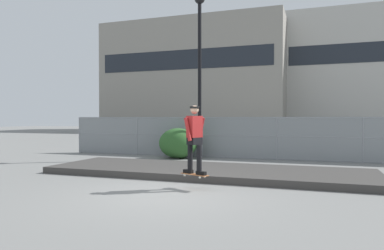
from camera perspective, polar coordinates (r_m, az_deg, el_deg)
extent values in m
plane|color=slate|center=(8.56, -3.79, -10.99)|extent=(120.00, 120.00, 0.00)
cube|color=#3D3A38|center=(11.46, 2.41, -7.38)|extent=(10.19, 3.10, 0.21)
cube|color=#9E5B33|center=(9.04, 0.41, -7.88)|extent=(0.81, 0.51, 0.02)
cylinder|color=silver|center=(8.94, 2.04, -8.21)|extent=(0.06, 0.05, 0.05)
cylinder|color=silver|center=(8.80, 1.27, -8.35)|extent=(0.06, 0.05, 0.05)
cylinder|color=silver|center=(9.28, -0.40, -7.86)|extent=(0.06, 0.05, 0.05)
cylinder|color=silver|center=(9.15, -1.18, -7.99)|extent=(0.06, 0.05, 0.05)
cube|color=#99999E|center=(8.87, 1.66, -8.15)|extent=(0.10, 0.15, 0.01)
cube|color=#99999E|center=(9.21, -0.79, -7.80)|extent=(0.10, 0.15, 0.01)
cube|color=black|center=(8.88, 1.46, -7.69)|extent=(0.30, 0.20, 0.09)
cube|color=black|center=(9.18, -0.61, -7.41)|extent=(0.30, 0.20, 0.09)
cylinder|color=black|center=(8.88, 1.14, -5.29)|extent=(0.13, 0.13, 0.65)
cylinder|color=black|center=(9.08, -0.31, -5.14)|extent=(0.13, 0.13, 0.65)
cube|color=black|center=(8.94, 0.41, -2.58)|extent=(0.36, 0.41, 0.18)
cube|color=maroon|center=(8.93, 0.41, -0.27)|extent=(0.35, 0.44, 0.54)
cylinder|color=maroon|center=(9.11, 1.45, -0.62)|extent=(0.25, 0.18, 0.58)
cylinder|color=maroon|center=(8.75, -0.68, -0.69)|extent=(0.25, 0.18, 0.58)
sphere|color=tan|center=(8.93, 0.41, 2.46)|extent=(0.21, 0.21, 0.21)
cylinder|color=black|center=(8.93, 0.41, 2.83)|extent=(0.24, 0.24, 0.05)
cylinder|color=gray|center=(19.55, -17.53, -1.51)|extent=(0.06, 0.06, 1.85)
cylinder|color=gray|center=(17.74, -8.79, -1.73)|extent=(0.06, 0.06, 1.85)
cylinder|color=gray|center=(16.44, 1.63, -1.94)|extent=(0.06, 0.06, 1.85)
cylinder|color=gray|center=(15.75, 13.39, -2.10)|extent=(0.06, 0.06, 1.85)
cylinder|color=gray|center=(15.78, 25.65, -2.17)|extent=(0.06, 0.06, 1.85)
cylinder|color=gray|center=(15.99, 7.39, 1.14)|extent=(16.82, 0.04, 0.04)
cylinder|color=gray|center=(16.01, 7.39, -1.70)|extent=(16.82, 0.04, 0.04)
cylinder|color=gray|center=(16.08, 7.38, -5.11)|extent=(16.82, 0.04, 0.04)
cube|color=gray|center=(16.01, 7.39, -2.03)|extent=(16.82, 0.01, 1.85)
cylinder|color=black|center=(15.74, 1.22, 6.93)|extent=(0.16, 0.16, 6.79)
ellipsoid|color=black|center=(16.49, 1.23, 19.39)|extent=(0.44, 0.44, 0.36)
cube|color=silver|center=(20.53, -6.04, -2.06)|extent=(4.41, 1.82, 0.70)
cube|color=#23282D|center=(20.59, -6.55, -0.18)|extent=(2.21, 1.61, 0.64)
cylinder|color=black|center=(20.81, -1.63, -2.97)|extent=(0.64, 0.24, 0.64)
cylinder|color=black|center=(19.23, -3.43, -3.31)|extent=(0.64, 0.24, 0.64)
cylinder|color=black|center=(21.92, -8.33, -2.78)|extent=(0.64, 0.24, 0.64)
cylinder|color=black|center=(20.42, -10.54, -3.07)|extent=(0.64, 0.24, 0.64)
cube|color=maroon|center=(19.00, 13.59, -2.33)|extent=(4.54, 2.16, 0.70)
cube|color=#23282D|center=(19.01, 13.00, -0.31)|extent=(2.33, 1.78, 0.64)
cylinder|color=black|center=(19.67, 17.95, -3.26)|extent=(0.66, 0.29, 0.64)
cylinder|color=black|center=(17.98, 17.38, -3.66)|extent=(0.66, 0.29, 0.64)
cylinder|color=black|center=(20.14, 10.20, -3.12)|extent=(0.66, 0.29, 0.64)
cylinder|color=black|center=(18.49, 8.93, -3.49)|extent=(0.66, 0.29, 0.64)
cube|color=gray|center=(52.24, 0.97, 7.37)|extent=(25.04, 12.69, 15.04)
cube|color=#1E232B|center=(46.54, -1.53, 10.39)|extent=(23.04, 0.04, 2.50)
cube|color=#B2AFA8|center=(55.94, 27.03, 7.38)|extent=(23.95, 12.29, 16.09)
cube|color=#1E232B|center=(50.16, 28.03, 10.34)|extent=(22.03, 0.04, 2.50)
ellipsoid|color=#2D5B28|center=(15.96, -2.24, -2.92)|extent=(1.75, 1.43, 1.35)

